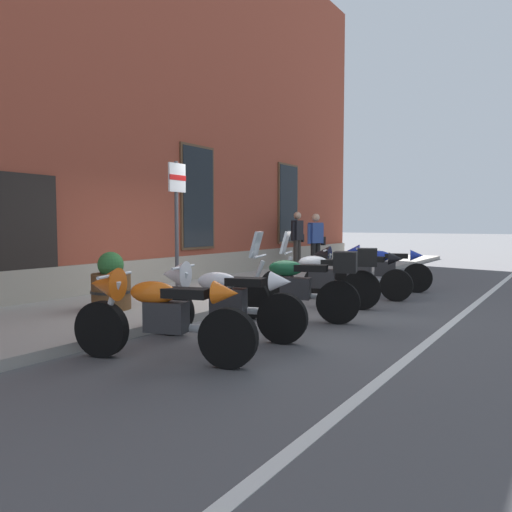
{
  "coord_description": "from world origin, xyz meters",
  "views": [
    {
      "loc": [
        -6.94,
        -4.67,
        1.46
      ],
      "look_at": [
        0.64,
        0.3,
        0.86
      ],
      "focal_mm": 34.16,
      "sensor_mm": 36.0,
      "label": 1
    }
  ],
  "objects_px": {
    "motorcycle_orange_sport": "(155,311)",
    "pedestrian_blue_top": "(316,239)",
    "motorcycle_green_touring": "(300,284)",
    "pedestrian_dark_jacket": "(297,236)",
    "motorcycle_silver_touring": "(325,276)",
    "barrel_planter": "(111,285)",
    "motorcycle_white_sport": "(218,297)",
    "motorcycle_blue_sport": "(379,266)",
    "motorcycle_black_sport": "(352,270)",
    "parking_sign": "(177,214)"
  },
  "relations": [
    {
      "from": "motorcycle_white_sport",
      "to": "motorcycle_silver_touring",
      "type": "bearing_deg",
      "value": -3.47
    },
    {
      "from": "motorcycle_orange_sport",
      "to": "motorcycle_blue_sport",
      "type": "relative_size",
      "value": 1.02
    },
    {
      "from": "motorcycle_orange_sport",
      "to": "parking_sign",
      "type": "distance_m",
      "value": 2.71
    },
    {
      "from": "motorcycle_black_sport",
      "to": "pedestrian_blue_top",
      "type": "xyz_separation_m",
      "value": [
        3.24,
        2.39,
        0.47
      ]
    },
    {
      "from": "pedestrian_dark_jacket",
      "to": "motorcycle_white_sport",
      "type": "bearing_deg",
      "value": -158.04
    },
    {
      "from": "motorcycle_black_sport",
      "to": "barrel_planter",
      "type": "bearing_deg",
      "value": 147.89
    },
    {
      "from": "motorcycle_green_touring",
      "to": "motorcycle_orange_sport",
      "type": "bearing_deg",
      "value": 174.32
    },
    {
      "from": "motorcycle_white_sport",
      "to": "pedestrian_dark_jacket",
      "type": "bearing_deg",
      "value": 21.96
    },
    {
      "from": "pedestrian_blue_top",
      "to": "motorcycle_green_touring",
      "type": "bearing_deg",
      "value": -155.84
    },
    {
      "from": "motorcycle_white_sport",
      "to": "parking_sign",
      "type": "distance_m",
      "value": 1.95
    },
    {
      "from": "motorcycle_white_sport",
      "to": "motorcycle_black_sport",
      "type": "bearing_deg",
      "value": -2.03
    },
    {
      "from": "motorcycle_white_sport",
      "to": "motorcycle_black_sport",
      "type": "height_order",
      "value": "motorcycle_black_sport"
    },
    {
      "from": "motorcycle_blue_sport",
      "to": "pedestrian_blue_top",
      "type": "bearing_deg",
      "value": 52.25
    },
    {
      "from": "motorcycle_white_sport",
      "to": "pedestrian_blue_top",
      "type": "xyz_separation_m",
      "value": [
        7.31,
        2.25,
        0.49
      ]
    },
    {
      "from": "motorcycle_black_sport",
      "to": "motorcycle_blue_sport",
      "type": "bearing_deg",
      "value": -3.1
    },
    {
      "from": "pedestrian_blue_top",
      "to": "barrel_planter",
      "type": "xyz_separation_m",
      "value": [
        -7.1,
        0.03,
        -0.52
      ]
    },
    {
      "from": "motorcycle_white_sport",
      "to": "pedestrian_blue_top",
      "type": "distance_m",
      "value": 7.66
    },
    {
      "from": "motorcycle_silver_touring",
      "to": "motorcycle_blue_sport",
      "type": "xyz_separation_m",
      "value": [
        2.61,
        -0.05,
        -0.0
      ]
    },
    {
      "from": "motorcycle_orange_sport",
      "to": "parking_sign",
      "type": "height_order",
      "value": "parking_sign"
    },
    {
      "from": "motorcycle_green_touring",
      "to": "pedestrian_blue_top",
      "type": "relative_size",
      "value": 1.2
    },
    {
      "from": "motorcycle_silver_touring",
      "to": "pedestrian_dark_jacket",
      "type": "bearing_deg",
      "value": 32.74
    },
    {
      "from": "pedestrian_dark_jacket",
      "to": "barrel_planter",
      "type": "distance_m",
      "value": 8.06
    },
    {
      "from": "motorcycle_orange_sport",
      "to": "motorcycle_silver_touring",
      "type": "distance_m",
      "value": 3.98
    },
    {
      "from": "motorcycle_blue_sport",
      "to": "motorcycle_white_sport",
      "type": "bearing_deg",
      "value": 177.71
    },
    {
      "from": "motorcycle_orange_sport",
      "to": "motorcycle_white_sport",
      "type": "relative_size",
      "value": 0.98
    },
    {
      "from": "motorcycle_orange_sport",
      "to": "pedestrian_dark_jacket",
      "type": "height_order",
      "value": "pedestrian_dark_jacket"
    },
    {
      "from": "motorcycle_black_sport",
      "to": "parking_sign",
      "type": "xyz_separation_m",
      "value": [
        -3.28,
        1.56,
        1.06
      ]
    },
    {
      "from": "motorcycle_silver_touring",
      "to": "parking_sign",
      "type": "relative_size",
      "value": 0.88
    },
    {
      "from": "motorcycle_white_sport",
      "to": "motorcycle_green_touring",
      "type": "bearing_deg",
      "value": -12.9
    },
    {
      "from": "motorcycle_orange_sport",
      "to": "motorcycle_black_sport",
      "type": "distance_m",
      "value": 5.26
    },
    {
      "from": "motorcycle_black_sport",
      "to": "barrel_planter",
      "type": "xyz_separation_m",
      "value": [
        -3.86,
        2.42,
        -0.06
      ]
    },
    {
      "from": "barrel_planter",
      "to": "motorcycle_white_sport",
      "type": "bearing_deg",
      "value": -95.3
    },
    {
      "from": "motorcycle_green_touring",
      "to": "parking_sign",
      "type": "relative_size",
      "value": 0.85
    },
    {
      "from": "barrel_planter",
      "to": "motorcycle_black_sport",
      "type": "bearing_deg",
      "value": -32.11
    },
    {
      "from": "motorcycle_silver_touring",
      "to": "motorcycle_black_sport",
      "type": "height_order",
      "value": "motorcycle_silver_touring"
    },
    {
      "from": "pedestrian_blue_top",
      "to": "motorcycle_blue_sport",
      "type": "bearing_deg",
      "value": -127.75
    },
    {
      "from": "motorcycle_orange_sport",
      "to": "parking_sign",
      "type": "relative_size",
      "value": 0.89
    },
    {
      "from": "motorcycle_orange_sport",
      "to": "pedestrian_blue_top",
      "type": "distance_m",
      "value": 8.83
    },
    {
      "from": "motorcycle_black_sport",
      "to": "motorcycle_silver_touring",
      "type": "bearing_deg",
      "value": -178.87
    },
    {
      "from": "motorcycle_white_sport",
      "to": "barrel_planter",
      "type": "xyz_separation_m",
      "value": [
        0.21,
        2.28,
        -0.04
      ]
    },
    {
      "from": "parking_sign",
      "to": "barrel_planter",
      "type": "relative_size",
      "value": 2.55
    },
    {
      "from": "motorcycle_orange_sport",
      "to": "motorcycle_white_sport",
      "type": "distance_m",
      "value": 1.2
    },
    {
      "from": "motorcycle_black_sport",
      "to": "pedestrian_dark_jacket",
      "type": "xyz_separation_m",
      "value": [
        4.12,
        3.45,
        0.52
      ]
    },
    {
      "from": "pedestrian_blue_top",
      "to": "parking_sign",
      "type": "bearing_deg",
      "value": -172.72
    },
    {
      "from": "pedestrian_blue_top",
      "to": "motorcycle_orange_sport",
      "type": "bearing_deg",
      "value": -164.7
    },
    {
      "from": "motorcycle_white_sport",
      "to": "parking_sign",
      "type": "xyz_separation_m",
      "value": [
        0.79,
        1.42,
        1.08
      ]
    },
    {
      "from": "pedestrian_dark_jacket",
      "to": "barrel_planter",
      "type": "xyz_separation_m",
      "value": [
        -7.98,
        -1.03,
        -0.58
      ]
    },
    {
      "from": "motorcycle_silver_touring",
      "to": "motorcycle_blue_sport",
      "type": "bearing_deg",
      "value": -1.03
    },
    {
      "from": "motorcycle_silver_touring",
      "to": "motorcycle_green_touring",
      "type": "bearing_deg",
      "value": -171.97
    },
    {
      "from": "motorcycle_blue_sport",
      "to": "pedestrian_dark_jacket",
      "type": "relative_size",
      "value": 1.17
    }
  ]
}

